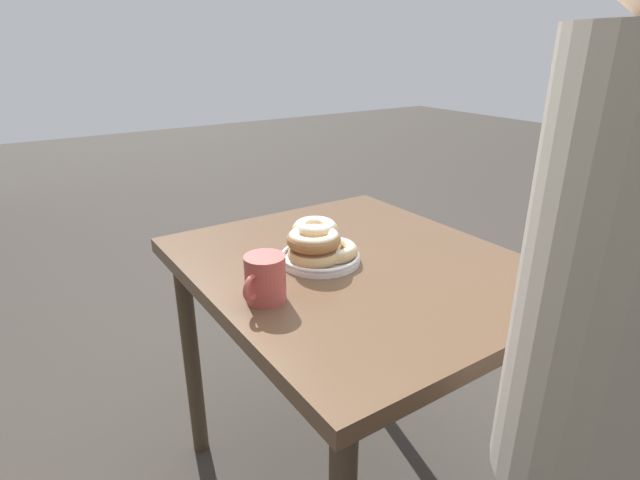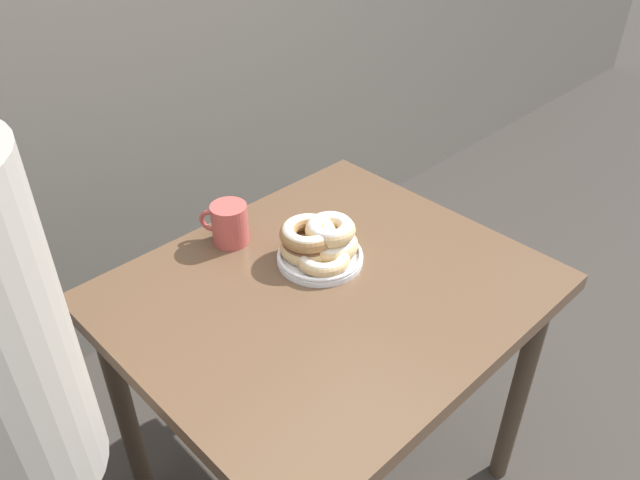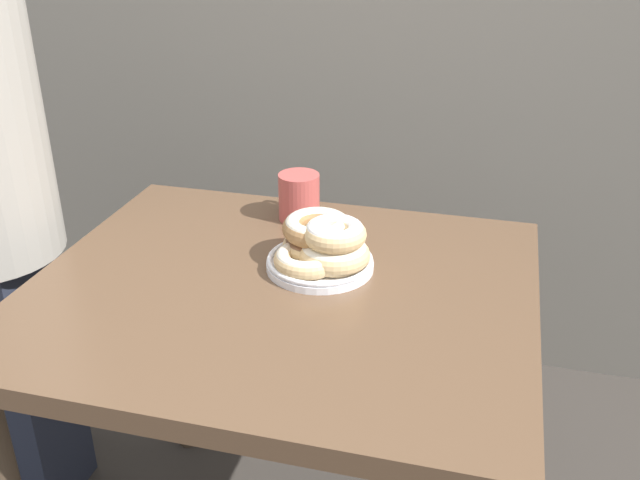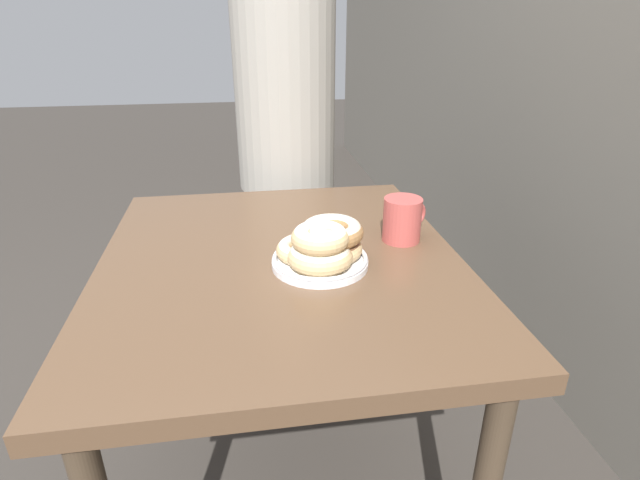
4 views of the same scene
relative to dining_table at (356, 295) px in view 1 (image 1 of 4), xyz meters
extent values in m
plane|color=#38332D|center=(0.00, -0.14, -0.66)|extent=(14.00, 14.00, 0.00)
cube|color=brown|center=(0.00, 0.00, 0.07)|extent=(0.92, 0.79, 0.04)
cylinder|color=#473828|center=(-0.40, -0.33, -0.30)|extent=(0.05, 0.05, 0.71)
cylinder|color=#473828|center=(0.40, -0.33, -0.30)|extent=(0.05, 0.05, 0.71)
cylinder|color=#473828|center=(0.40, 0.33, -0.30)|extent=(0.05, 0.05, 0.71)
cylinder|color=white|center=(0.05, 0.08, 0.10)|extent=(0.20, 0.20, 0.01)
torus|color=white|center=(0.05, 0.08, 0.11)|extent=(0.20, 0.20, 0.01)
torus|color=#D6B27A|center=(0.08, 0.07, 0.13)|extent=(0.19, 0.19, 0.04)
torus|color=silver|center=(0.08, 0.07, 0.14)|extent=(0.17, 0.17, 0.03)
torus|color=#D6B27A|center=(0.04, 0.11, 0.13)|extent=(0.19, 0.19, 0.04)
torus|color=brown|center=(0.04, 0.11, 0.13)|extent=(0.17, 0.17, 0.03)
torus|color=#D6B27A|center=(0.04, 0.05, 0.13)|extent=(0.17, 0.17, 0.03)
torus|color=silver|center=(0.04, 0.05, 0.13)|extent=(0.16, 0.16, 0.03)
torus|color=#D6B27A|center=(0.08, 0.07, 0.17)|extent=(0.14, 0.14, 0.04)
torus|color=white|center=(0.08, 0.07, 0.18)|extent=(0.13, 0.13, 0.03)
torus|color=#9E7042|center=(0.04, 0.11, 0.17)|extent=(0.15, 0.15, 0.04)
torus|color=silver|center=(0.04, 0.11, 0.17)|extent=(0.15, 0.15, 0.03)
cylinder|color=#B74C47|center=(-0.05, 0.29, 0.15)|extent=(0.09, 0.09, 0.10)
cylinder|color=#382114|center=(-0.05, 0.29, 0.19)|extent=(0.07, 0.07, 0.00)
torus|color=#B74C47|center=(-0.07, 0.33, 0.15)|extent=(0.04, 0.06, 0.06)
camera|label=1|loc=(-0.92, 0.73, 0.62)|focal=28.00mm
camera|label=2|loc=(-0.77, -0.76, 0.99)|focal=35.00mm
camera|label=3|loc=(0.36, -1.08, 0.74)|focal=40.00mm
camera|label=4|loc=(0.99, -0.07, 0.58)|focal=28.00mm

